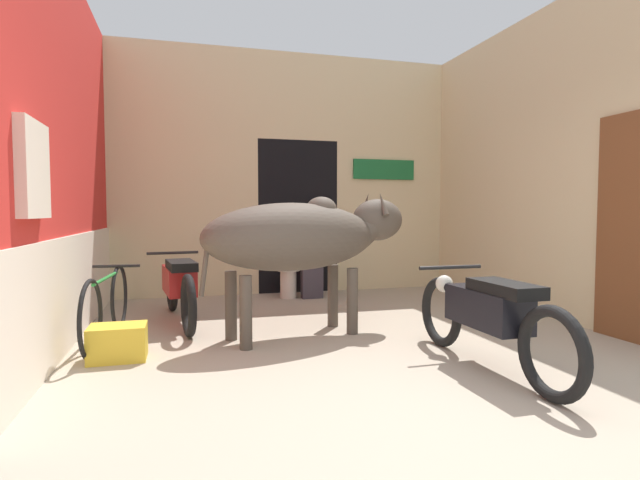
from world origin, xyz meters
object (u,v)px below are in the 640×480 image
Objects in this scene: bicycle at (107,306)px; shopkeeper_seated at (310,250)px; plastic_stool at (288,282)px; motorcycle_near at (487,314)px; motorcycle_far at (179,284)px; crate at (118,343)px; cow at (305,236)px.

bicycle is 3.07m from shopkeeper_seated.
motorcycle_near is at bearing -76.78° from plastic_stool.
motorcycle_near is 4.75× the size of plastic_stool.
motorcycle_far is 1.58× the size of shopkeeper_seated.
plastic_stool is (2.07, 1.87, -0.12)m from bicycle.
bicycle is at bearing -141.39° from shopkeeper_seated.
motorcycle_far reaches higher than crate.
crate is at bearing 159.81° from motorcycle_near.
cow is at bearing -6.38° from bicycle.
bicycle is 1.38× the size of shopkeeper_seated.
crate is at bearing -131.85° from shopkeeper_seated.
motorcycle_far is at bearing 142.81° from cow.
motorcycle_near is at bearing -81.92° from shopkeeper_seated.
cow is 1.13× the size of motorcycle_near.
crate is at bearing -74.89° from bicycle.
plastic_stool is (0.27, 2.07, -0.73)m from cow.
cow is 1.57m from motorcycle_far.
crate is at bearing -127.98° from plastic_stool.
shopkeeper_seated reaches higher than bicycle.
motorcycle_near reaches higher than plastic_stool.
crate is (0.16, -0.58, -0.20)m from bicycle.
cow is 1.79× the size of shopkeeper_seated.
motorcycle_near reaches higher than bicycle.
motorcycle_far reaches higher than plastic_stool.
crate is (-0.47, -1.27, -0.27)m from motorcycle_far.
motorcycle_near is 3.55m from plastic_stool.
motorcycle_near is at bearing -28.80° from bicycle.
shopkeeper_seated is 2.99× the size of plastic_stool.
bicycle is 3.89× the size of crate.
motorcycle_far is at bearing -140.71° from plastic_stool.
shopkeeper_seated is (-0.49, 3.49, 0.24)m from motorcycle_near.
cow is at bearing 127.98° from motorcycle_near.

